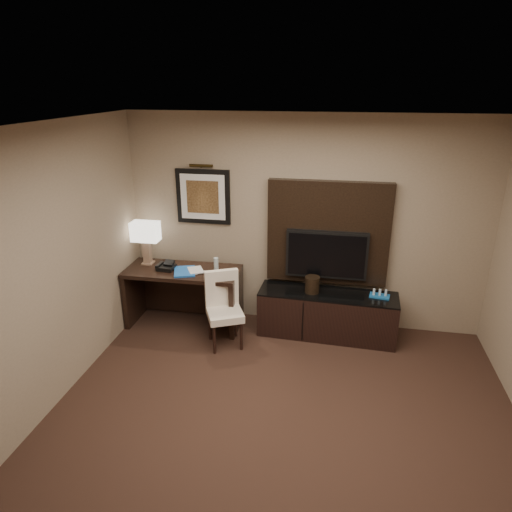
% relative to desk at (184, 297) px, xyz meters
% --- Properties ---
extents(floor, '(4.50, 5.00, 0.01)m').
position_rel_desk_xyz_m(floor, '(1.50, -2.10, -0.40)').
color(floor, black).
rests_on(floor, ground).
extents(ceiling, '(4.50, 5.00, 0.01)m').
position_rel_desk_xyz_m(ceiling, '(1.50, -2.10, 2.31)').
color(ceiling, silver).
rests_on(ceiling, wall_back).
extents(wall_back, '(4.50, 0.01, 2.70)m').
position_rel_desk_xyz_m(wall_back, '(1.50, 0.40, 0.96)').
color(wall_back, gray).
rests_on(wall_back, floor).
extents(wall_left, '(0.01, 5.00, 2.70)m').
position_rel_desk_xyz_m(wall_left, '(-0.75, -2.10, 0.96)').
color(wall_left, gray).
rests_on(wall_left, floor).
extents(desk, '(1.46, 0.64, 0.78)m').
position_rel_desk_xyz_m(desk, '(0.00, 0.00, 0.00)').
color(desk, black).
rests_on(desk, floor).
extents(credenza, '(1.72, 0.55, 0.58)m').
position_rel_desk_xyz_m(credenza, '(1.85, 0.05, -0.10)').
color(credenza, black).
rests_on(credenza, floor).
extents(tv_wall_panel, '(1.50, 0.12, 1.30)m').
position_rel_desk_xyz_m(tv_wall_panel, '(1.80, 0.34, 0.88)').
color(tv_wall_panel, black).
rests_on(tv_wall_panel, wall_back).
extents(tv, '(1.00, 0.08, 0.60)m').
position_rel_desk_xyz_m(tv, '(1.80, 0.24, 0.63)').
color(tv, black).
rests_on(tv, tv_wall_panel).
extents(artwork, '(0.70, 0.04, 0.70)m').
position_rel_desk_xyz_m(artwork, '(0.20, 0.38, 1.26)').
color(artwork, black).
rests_on(artwork, wall_back).
extents(picture_light, '(0.04, 0.04, 0.30)m').
position_rel_desk_xyz_m(picture_light, '(0.20, 0.34, 1.66)').
color(picture_light, '#3B2C12').
rests_on(picture_light, wall_back).
extents(desk_chair, '(0.57, 0.60, 0.85)m').
position_rel_desk_xyz_m(desk_chair, '(0.65, -0.40, 0.03)').
color(desk_chair, '#F2E0CA').
rests_on(desk_chair, floor).
extents(table_lamp, '(0.36, 0.21, 0.58)m').
position_rel_desk_xyz_m(table_lamp, '(-0.51, 0.11, 0.68)').
color(table_lamp, '#99775F').
rests_on(table_lamp, desk).
extents(desk_phone, '(0.22, 0.20, 0.10)m').
position_rel_desk_xyz_m(desk_phone, '(-0.20, -0.03, 0.44)').
color(desk_phone, black).
rests_on(desk_phone, desk).
extents(blue_folder, '(0.35, 0.40, 0.02)m').
position_rel_desk_xyz_m(blue_folder, '(0.06, -0.08, 0.40)').
color(blue_folder, '#1B59B1').
rests_on(blue_folder, desk).
extents(book, '(0.17, 0.11, 0.24)m').
position_rel_desk_xyz_m(book, '(0.10, -0.07, 0.51)').
color(book, '#C0AC97').
rests_on(book, desk).
extents(water_bottle, '(0.07, 0.07, 0.18)m').
position_rel_desk_xyz_m(water_bottle, '(0.44, 0.03, 0.48)').
color(water_bottle, '#A9BDC0').
rests_on(water_bottle, desk).
extents(ice_bucket, '(0.21, 0.21, 0.20)m').
position_rel_desk_xyz_m(ice_bucket, '(1.65, 0.05, 0.30)').
color(ice_bucket, black).
rests_on(ice_bucket, credenza).
extents(minibar_tray, '(0.26, 0.18, 0.08)m').
position_rel_desk_xyz_m(minibar_tray, '(2.47, 0.06, 0.24)').
color(minibar_tray, '#175A9A').
rests_on(minibar_tray, credenza).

